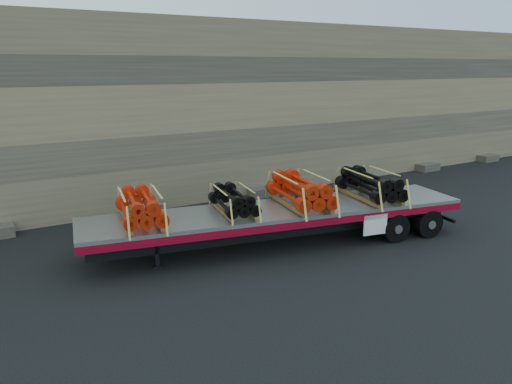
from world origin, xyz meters
TOP-DOWN VIEW (x-y plane):
  - ground at (0.00, 0.00)m, footprint 120.00×120.00m
  - rock_wall at (0.00, 6.50)m, footprint 44.00×3.00m
  - trailer at (-0.69, -0.49)m, footprint 11.74×4.34m
  - bundle_front at (-4.64, 0.26)m, footprint 1.52×2.41m
  - bundle_midfront at (-2.07, -0.23)m, footprint 1.32×2.09m
  - bundle_midrear at (-0.01, -0.62)m, footprint 1.69×2.68m
  - bundle_rear at (2.39, -1.08)m, footprint 1.61×2.56m

SIDE VIEW (x-z plane):
  - ground at x=0.00m, z-range 0.00..0.00m
  - trailer at x=-0.69m, z-range 0.00..1.15m
  - bundle_midfront at x=-2.07m, z-range 1.15..1.84m
  - bundle_front at x=-4.64m, z-range 1.15..1.95m
  - bundle_rear at x=2.39m, z-range 1.15..2.00m
  - bundle_midrear at x=-0.01m, z-range 1.15..2.03m
  - rock_wall at x=0.00m, z-range 0.00..7.00m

